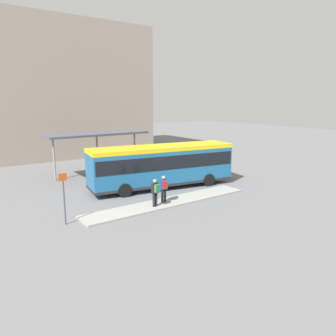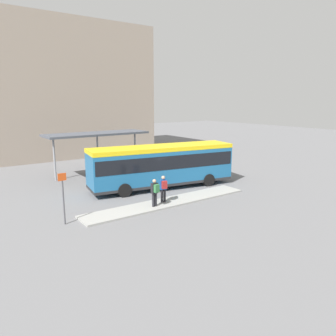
{
  "view_description": "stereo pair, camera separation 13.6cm",
  "coord_description": "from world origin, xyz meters",
  "px_view_note": "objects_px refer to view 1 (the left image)",
  "views": [
    {
      "loc": [
        -13.83,
        -19.79,
        6.5
      ],
      "look_at": [
        0.55,
        0.0,
        1.43
      ],
      "focal_mm": 35.0,
      "sensor_mm": 36.0,
      "label": 1
    },
    {
      "loc": [
        -13.72,
        -19.87,
        6.5
      ],
      "look_at": [
        0.55,
        0.0,
        1.43
      ],
      "focal_mm": 35.0,
      "sensor_mm": 36.0,
      "label": 2
    }
  ],
  "objects_px": {
    "city_bus": "(162,163)",
    "pedestrian_companion": "(155,191)",
    "bicycle_green": "(208,163)",
    "platform_sign": "(64,196)",
    "potted_planter_near_shelter": "(95,173)",
    "pedestrian_waiting": "(164,187)",
    "bicycle_white": "(200,161)",
    "bicycle_black": "(202,162)"
  },
  "relations": [
    {
      "from": "city_bus",
      "to": "pedestrian_companion",
      "type": "height_order",
      "value": "city_bus"
    },
    {
      "from": "bicycle_green",
      "to": "platform_sign",
      "type": "bearing_deg",
      "value": -64.12
    },
    {
      "from": "potted_planter_near_shelter",
      "to": "pedestrian_companion",
      "type": "bearing_deg",
      "value": -87.84
    },
    {
      "from": "pedestrian_waiting",
      "to": "platform_sign",
      "type": "height_order",
      "value": "platform_sign"
    },
    {
      "from": "city_bus",
      "to": "bicycle_white",
      "type": "bearing_deg",
      "value": 42.02
    },
    {
      "from": "city_bus",
      "to": "pedestrian_companion",
      "type": "bearing_deg",
      "value": -119.9
    },
    {
      "from": "platform_sign",
      "to": "pedestrian_waiting",
      "type": "bearing_deg",
      "value": -1.84
    },
    {
      "from": "bicycle_green",
      "to": "bicycle_white",
      "type": "height_order",
      "value": "bicycle_green"
    },
    {
      "from": "bicycle_white",
      "to": "bicycle_black",
      "type": "bearing_deg",
      "value": 153.02
    },
    {
      "from": "bicycle_white",
      "to": "bicycle_green",
      "type": "bearing_deg",
      "value": 169.64
    },
    {
      "from": "city_bus",
      "to": "bicycle_white",
      "type": "relative_size",
      "value": 6.49
    },
    {
      "from": "city_bus",
      "to": "pedestrian_companion",
      "type": "xyz_separation_m",
      "value": [
        -3.2,
        -3.84,
        -0.76
      ]
    },
    {
      "from": "pedestrian_companion",
      "to": "platform_sign",
      "type": "xyz_separation_m",
      "value": [
        -5.36,
        0.62,
        0.46
      ]
    },
    {
      "from": "pedestrian_waiting",
      "to": "bicycle_white",
      "type": "height_order",
      "value": "pedestrian_waiting"
    },
    {
      "from": "bicycle_green",
      "to": "potted_planter_near_shelter",
      "type": "distance_m",
      "value": 11.8
    },
    {
      "from": "platform_sign",
      "to": "bicycle_black",
      "type": "bearing_deg",
      "value": 25.06
    },
    {
      "from": "pedestrian_companion",
      "to": "potted_planter_near_shelter",
      "type": "relative_size",
      "value": 1.19
    },
    {
      "from": "bicycle_green",
      "to": "potted_planter_near_shelter",
      "type": "relative_size",
      "value": 1.24
    },
    {
      "from": "pedestrian_companion",
      "to": "bicycle_green",
      "type": "height_order",
      "value": "pedestrian_companion"
    },
    {
      "from": "platform_sign",
      "to": "city_bus",
      "type": "bearing_deg",
      "value": 20.63
    },
    {
      "from": "potted_planter_near_shelter",
      "to": "bicycle_black",
      "type": "bearing_deg",
      "value": 0.81
    },
    {
      "from": "city_bus",
      "to": "bicycle_green",
      "type": "bearing_deg",
      "value": 34.98
    },
    {
      "from": "bicycle_black",
      "to": "pedestrian_waiting",
      "type": "bearing_deg",
      "value": -52.66
    },
    {
      "from": "bicycle_green",
      "to": "bicycle_white",
      "type": "distance_m",
      "value": 1.44
    },
    {
      "from": "bicycle_white",
      "to": "platform_sign",
      "type": "xyz_separation_m",
      "value": [
        -17.0,
        -8.52,
        1.18
      ]
    },
    {
      "from": "pedestrian_waiting",
      "to": "potted_planter_near_shelter",
      "type": "bearing_deg",
      "value": 23.16
    },
    {
      "from": "pedestrian_companion",
      "to": "bicycle_green",
      "type": "bearing_deg",
      "value": -61.35
    },
    {
      "from": "bicycle_black",
      "to": "potted_planter_near_shelter",
      "type": "bearing_deg",
      "value": -89.44
    },
    {
      "from": "city_bus",
      "to": "platform_sign",
      "type": "relative_size",
      "value": 4.01
    },
    {
      "from": "pedestrian_waiting",
      "to": "potted_planter_near_shelter",
      "type": "distance_m",
      "value": 7.95
    },
    {
      "from": "city_bus",
      "to": "bicycle_black",
      "type": "distance_m",
      "value": 9.46
    },
    {
      "from": "pedestrian_waiting",
      "to": "bicycle_white",
      "type": "xyz_separation_m",
      "value": [
        10.72,
        8.72,
        -0.73
      ]
    },
    {
      "from": "pedestrian_waiting",
      "to": "bicycle_green",
      "type": "bearing_deg",
      "value": -41.12
    },
    {
      "from": "bicycle_black",
      "to": "potted_planter_near_shelter",
      "type": "xyz_separation_m",
      "value": [
        -11.64,
        -0.16,
        0.41
      ]
    },
    {
      "from": "pedestrian_companion",
      "to": "pedestrian_waiting",
      "type": "bearing_deg",
      "value": -71.1
    },
    {
      "from": "pedestrian_companion",
      "to": "bicycle_green",
      "type": "relative_size",
      "value": 0.95
    },
    {
      "from": "bicycle_black",
      "to": "city_bus",
      "type": "bearing_deg",
      "value": -60.84
    },
    {
      "from": "platform_sign",
      "to": "bicycle_green",
      "type": "bearing_deg",
      "value": 22.85
    },
    {
      "from": "city_bus",
      "to": "platform_sign",
      "type": "height_order",
      "value": "city_bus"
    },
    {
      "from": "pedestrian_waiting",
      "to": "city_bus",
      "type": "bearing_deg",
      "value": -19.39
    },
    {
      "from": "pedestrian_companion",
      "to": "bicycle_black",
      "type": "relative_size",
      "value": 1.09
    },
    {
      "from": "pedestrian_companion",
      "to": "bicycle_green",
      "type": "distance_m",
      "value": 13.84
    }
  ]
}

